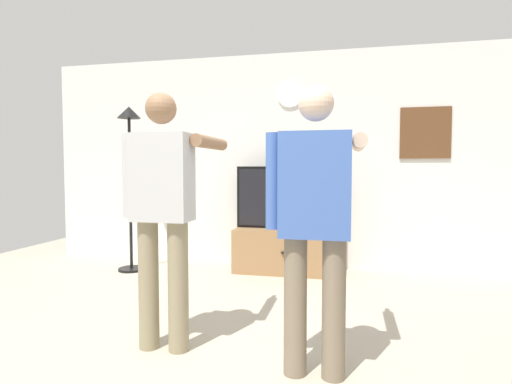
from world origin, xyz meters
The scene contains 9 objects.
ground_plane centered at (0.00, 0.00, 0.00)m, with size 8.40×8.40×0.00m, color #B2A893.
back_wall centered at (0.00, 2.95, 1.35)m, with size 6.40×0.10×2.70m, color silver.
tv_stand centered at (0.07, 2.60, 0.26)m, with size 1.23×0.52×0.53m.
television centered at (0.07, 2.65, 0.90)m, with size 1.23×0.07×0.75m.
wall_clock centered at (0.07, 2.89, 2.18)m, with size 0.32×0.32×0.03m, color white.
framed_picture centered at (1.68, 2.90, 1.67)m, with size 0.56×0.04×0.60m, color brown.
floor_lamp centered at (-1.80, 2.27, 1.43)m, with size 0.32×0.32×2.00m.
person_standing_nearer_lamp centered at (-0.43, 0.31, 1.00)m, with size 0.58×0.78×1.76m.
person_standing_nearer_couch centered at (0.62, 0.16, 0.99)m, with size 0.60×0.78×1.74m.
Camera 1 is at (0.82, -2.31, 1.25)m, focal length 29.06 mm.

